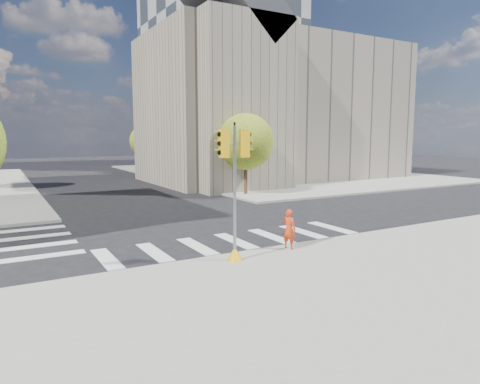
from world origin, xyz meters
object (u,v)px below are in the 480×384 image
object	(u,v)px
lamp_near	(226,135)
traffic_signal	(235,203)
lamp_far	(167,135)
photographer	(289,229)

from	to	relation	value
lamp_near	traffic_signal	size ratio (longest dim) A/B	1.70
lamp_near	lamp_far	distance (m)	14.00
lamp_far	photographer	world-z (taller)	lamp_far
photographer	lamp_near	bearing A→B (deg)	-42.91
lamp_near	photographer	size ratio (longest dim) A/B	5.22
traffic_signal	photographer	world-z (taller)	traffic_signal
lamp_near	lamp_far	xyz separation A→B (m)	(0.00, 14.00, 0.00)
lamp_near	traffic_signal	distance (m)	21.46
photographer	lamp_far	bearing A→B (deg)	-34.19
traffic_signal	photographer	size ratio (longest dim) A/B	3.07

